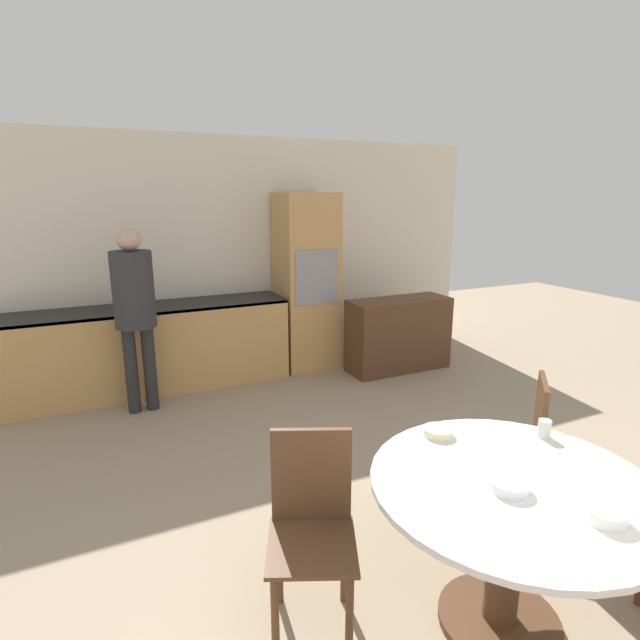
# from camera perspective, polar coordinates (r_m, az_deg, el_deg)

# --- Properties ---
(wall_back) EXTENTS (6.40, 0.05, 2.60)m
(wall_back) POSITION_cam_1_polar(r_m,az_deg,el_deg) (5.74, -10.88, 7.12)
(wall_back) COLOR silver
(wall_back) RESTS_ON ground_plane
(kitchen_counter) EXTENTS (2.85, 0.60, 0.88)m
(kitchen_counter) POSITION_cam_1_polar(r_m,az_deg,el_deg) (5.42, -19.01, -2.98)
(kitchen_counter) COLOR tan
(kitchen_counter) RESTS_ON ground_plane
(oven_unit) EXTENTS (0.63, 0.59, 2.00)m
(oven_unit) POSITION_cam_1_polar(r_m,az_deg,el_deg) (5.75, -1.59, 4.35)
(oven_unit) COLOR tan
(oven_unit) RESTS_ON ground_plane
(sideboard) EXTENTS (1.18, 0.45, 0.83)m
(sideboard) POSITION_cam_1_polar(r_m,az_deg,el_deg) (5.81, 8.94, -1.63)
(sideboard) COLOR #51331E
(sideboard) RESTS_ON ground_plane
(dining_table) EXTENTS (1.25, 1.25, 0.76)m
(dining_table) POSITION_cam_1_polar(r_m,az_deg,el_deg) (2.57, 20.76, -21.03)
(dining_table) COLOR #51331E
(dining_table) RESTS_ON ground_plane
(chair_far_left) EXTENTS (0.53, 0.53, 0.93)m
(chair_far_left) POSITION_cam_1_polar(r_m,az_deg,el_deg) (2.49, -0.97, -21.74)
(chair_far_left) COLOR #51331E
(chair_far_left) RESTS_ON ground_plane
(chair_far_right) EXTENTS (0.57, 0.57, 0.93)m
(chair_far_right) POSITION_cam_1_polar(r_m,az_deg,el_deg) (3.35, 21.94, -12.78)
(chair_far_right) COLOR #51331E
(chair_far_right) RESTS_ON ground_plane
(person_standing) EXTENTS (0.36, 0.36, 1.71)m
(person_standing) POSITION_cam_1_polar(r_m,az_deg,el_deg) (4.76, -20.46, 2.07)
(person_standing) COLOR #262628
(person_standing) RESTS_ON ground_plane
(cup) EXTENTS (0.07, 0.07, 0.09)m
(cup) POSITION_cam_1_polar(r_m,az_deg,el_deg) (2.88, 24.26, -11.25)
(cup) COLOR silver
(cup) RESTS_ON dining_table
(bowl_near) EXTENTS (0.17, 0.17, 0.04)m
(bowl_near) POSITION_cam_1_polar(r_m,az_deg,el_deg) (2.37, 20.83, -17.27)
(bowl_near) COLOR silver
(bowl_near) RESTS_ON dining_table
(bowl_centre) EXTENTS (0.15, 0.15, 0.04)m
(bowl_centre) POSITION_cam_1_polar(r_m,az_deg,el_deg) (2.74, 13.30, -12.30)
(bowl_centre) COLOR beige
(bowl_centre) RESTS_ON dining_table
(bowl_far) EXTENTS (0.15, 0.15, 0.05)m
(bowl_far) POSITION_cam_1_polar(r_m,az_deg,el_deg) (2.33, 29.91, -18.74)
(bowl_far) COLOR white
(bowl_far) RESTS_ON dining_table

